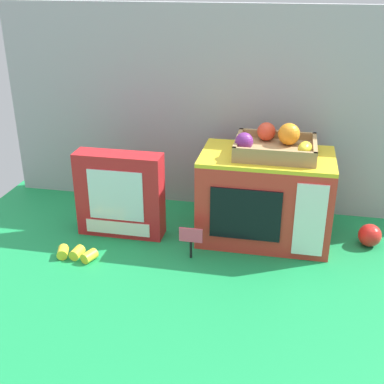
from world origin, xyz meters
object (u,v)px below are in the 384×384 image
loose_toy_banana (76,254)px  toy_microwave (265,197)px  cookie_set_box (120,195)px  loose_toy_apple (370,235)px  food_groups_crate (275,145)px  price_sign (191,238)px

loose_toy_banana → toy_microwave: bearing=24.7°
cookie_set_box → loose_toy_apple: bearing=5.5°
food_groups_crate → loose_toy_apple: food_groups_crate is taller
price_sign → loose_toy_banana: price_sign is taller
toy_microwave → price_sign: (-0.20, -0.18, -0.07)m
loose_toy_apple → toy_microwave: bearing=-178.6°
food_groups_crate → loose_toy_banana: bearing=-154.9°
loose_toy_apple → food_groups_crate: bearing=179.0°
toy_microwave → loose_toy_apple: bearing=1.4°
price_sign → loose_toy_apple: (0.53, 0.18, -0.03)m
food_groups_crate → cookie_set_box: food_groups_crate is taller
food_groups_crate → price_sign: size_ratio=2.40×
cookie_set_box → price_sign: size_ratio=2.76×
food_groups_crate → price_sign: food_groups_crate is taller
food_groups_crate → price_sign: (-0.22, -0.19, -0.24)m
food_groups_crate → cookie_set_box: 0.51m
price_sign → toy_microwave: bearing=41.1°
toy_microwave → price_sign: toy_microwave is taller
food_groups_crate → loose_toy_banana: food_groups_crate is taller
price_sign → cookie_set_box: bearing=156.9°
food_groups_crate → cookie_set_box: bearing=-170.2°
food_groups_crate → toy_microwave: bearing=-145.9°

